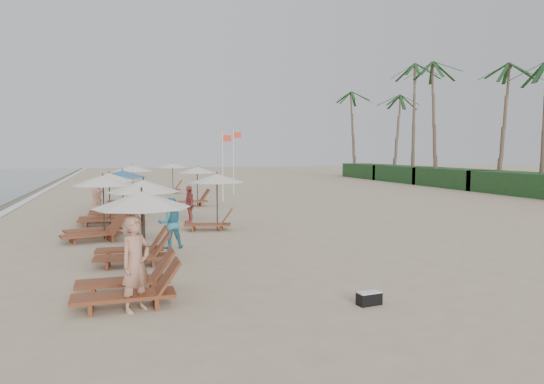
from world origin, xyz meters
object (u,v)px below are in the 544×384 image
object	(u,v)px
lounger_station_5	(129,187)
duffel_bag	(369,298)
lounger_station_4	(117,196)
beachgoer_mid_a	(171,223)
inland_station_1	(194,183)
beachgoer_mid_b	(140,216)
lounger_station_3	(104,199)
inland_station_2	(170,176)
inland_station_0	(214,193)
lounger_station_2	(96,210)
beachgoer_far_a	(189,204)
lounger_station_0	(130,252)
lounger_station_1	(135,225)
beachgoer_near	(136,264)
beachgoer_far_b	(97,196)
flag_pole_near	(223,163)

from	to	relation	value
lounger_station_5	duffel_bag	bearing A→B (deg)	-77.64
lounger_station_4	lounger_station_5	size ratio (longest dim) A/B	1.03
beachgoer_mid_a	inland_station_1	bearing A→B (deg)	-106.67
lounger_station_4	beachgoer_mid_b	xyz separation A→B (m)	(0.82, -6.33, -0.19)
lounger_station_3	duffel_bag	bearing A→B (deg)	-67.66
lounger_station_5	inland_station_2	bearing A→B (deg)	69.64
inland_station_0	inland_station_2	distance (m)	17.58
lounger_station_2	beachgoer_far_a	distance (m)	4.71
lounger_station_0	inland_station_2	distance (m)	26.63
lounger_station_1	beachgoer_mid_b	distance (m)	3.67
inland_station_0	beachgoer_mid_b	world-z (taller)	inland_station_0
lounger_station_2	inland_station_0	xyz separation A→B (m)	(4.40, 0.97, 0.39)
beachgoer_near	lounger_station_3	bearing A→B (deg)	54.47
lounger_station_3	inland_station_2	xyz separation A→B (m)	(4.17, 14.83, 0.19)
lounger_station_0	beachgoer_mid_b	size ratio (longest dim) A/B	1.50
beachgoer_mid_b	beachgoer_far_a	xyz separation A→B (m)	(2.20, 3.40, -0.02)
beachgoer_mid_b	lounger_station_5	bearing A→B (deg)	-10.21
lounger_station_2	beachgoer_mid_a	bearing A→B (deg)	-45.69
lounger_station_5	inland_station_1	size ratio (longest dim) A/B	0.97
lounger_station_5	beachgoer_near	distance (m)	18.95
beachgoer_mid_a	beachgoer_far_b	distance (m)	10.56
beachgoer_far_a	duffel_bag	bearing A→B (deg)	5.33
inland_station_2	beachgoer_mid_b	xyz separation A→B (m)	(-2.85, -19.04, -0.46)
lounger_station_3	duffel_bag	world-z (taller)	lounger_station_3
lounger_station_1	beachgoer_mid_a	bearing A→B (deg)	56.00
beachgoer_mid_a	beachgoer_far_a	bearing A→B (deg)	-109.01
lounger_station_5	lounger_station_0	bearing A→B (deg)	-90.96
lounger_station_5	beachgoer_mid_a	xyz separation A→B (m)	(1.07, -12.75, -0.32)
lounger_station_3	inland_station_0	bearing A→B (deg)	-33.14
lounger_station_3	inland_station_1	bearing A→B (deg)	51.74
lounger_station_1	beachgoer_near	world-z (taller)	lounger_station_1
lounger_station_4	beachgoer_far_b	distance (m)	2.18
inland_station_0	beachgoer_far_b	distance (m)	8.30
lounger_station_4	beachgoer_mid_b	distance (m)	6.39
lounger_station_3	inland_station_0	size ratio (longest dim) A/B	0.94
lounger_station_0	lounger_station_3	bearing A→B (deg)	94.00
beachgoer_far_b	lounger_station_3	bearing A→B (deg)	-160.04
inland_station_1	lounger_station_1	bearing A→B (deg)	-104.75
duffel_bag	flag_pole_near	size ratio (longest dim) A/B	0.12
lounger_station_4	lounger_station_5	bearing A→B (deg)	82.07
lounger_station_1	beachgoer_far_a	bearing A→B (deg)	70.63
inland_station_2	beachgoer_mid_b	size ratio (longest dim) A/B	1.66
lounger_station_1	lounger_station_4	bearing A→B (deg)	93.12
beachgoer_near	beachgoer_far_a	xyz separation A→B (m)	(2.60, 11.53, -0.12)
beachgoer_near	beachgoer_far_a	distance (m)	11.82
inland_station_1	inland_station_2	bearing A→B (deg)	93.15
lounger_station_0	inland_station_0	world-z (taller)	lounger_station_0
lounger_station_5	duffel_bag	distance (m)	20.44
inland_station_0	beachgoer_mid_b	bearing A→B (deg)	-153.39
lounger_station_4	beachgoer_far_b	world-z (taller)	lounger_station_4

